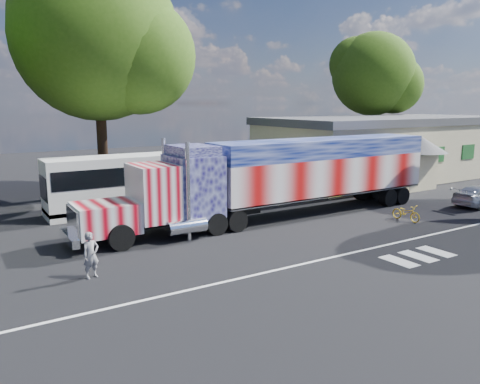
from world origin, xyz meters
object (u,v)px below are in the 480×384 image
tree_n_mid (100,39)px  bicycle (406,213)px  semi_truck (286,175)px  tree_far_ne (375,75)px  coach_bus (144,181)px  woman (91,255)px

tree_n_mid → bicycle: bearing=-54.1°
semi_truck → tree_far_ne: size_ratio=1.61×
coach_bus → tree_far_ne: size_ratio=0.84×
bicycle → woman: bearing=174.0°
semi_truck → coach_bus: size_ratio=1.91×
coach_bus → semi_truck: bearing=-45.9°
bicycle → tree_n_mid: bearing=121.2°
woman → bicycle: bearing=-17.7°
bicycle → semi_truck: bearing=135.8°
woman → tree_n_mid: bearing=55.5°
coach_bus → woman: coach_bus is taller
semi_truck → coach_bus: semi_truck is taller
semi_truck → bicycle: bearing=-39.6°
woman → semi_truck: bearing=1.6°
coach_bus → bicycle: bearing=-43.2°
bicycle → coach_bus: bearing=132.2°
woman → tree_far_ne: (33.72, 17.80, 8.35)m
tree_far_ne → semi_truck: bearing=-147.4°
bicycle → tree_n_mid: (-11.70, 16.18, 10.13)m
semi_truck → tree_far_ne: 26.90m
tree_far_ne → tree_n_mid: bearing=-175.9°
semi_truck → bicycle: semi_truck is taller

